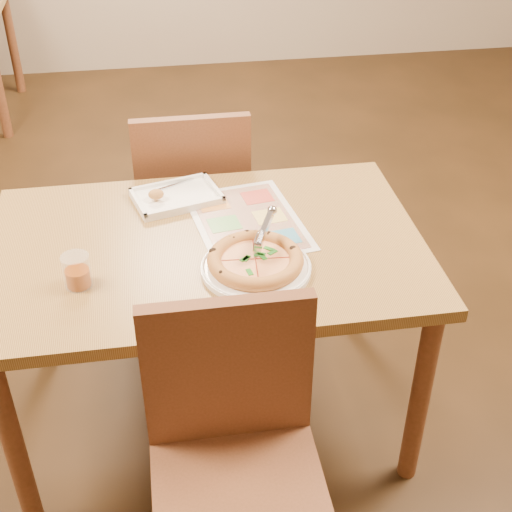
{
  "coord_description": "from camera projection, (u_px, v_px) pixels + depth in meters",
  "views": [
    {
      "loc": [
        -0.13,
        -1.77,
        1.91
      ],
      "look_at": [
        0.12,
        -0.16,
        0.77
      ],
      "focal_mm": 50.0,
      "sensor_mm": 36.0,
      "label": 1
    }
  ],
  "objects": [
    {
      "name": "chair_far",
      "position": [
        192.0,
        189.0,
        2.71
      ],
      "size": [
        0.42,
        0.42,
        0.47
      ],
      "rotation": [
        0.0,
        0.0,
        3.14
      ],
      "color": "brown",
      "rests_on": "ground"
    },
    {
      "name": "plate",
      "position": [
        256.0,
        268.0,
        2.02
      ],
      "size": [
        0.4,
        0.4,
        0.02
      ],
      "primitive_type": "cylinder",
      "rotation": [
        0.0,
        0.0,
        0.34
      ],
      "color": "white",
      "rests_on": "dining_table"
    },
    {
      "name": "appetizer_tray",
      "position": [
        175.0,
        198.0,
        2.33
      ],
      "size": [
        0.31,
        0.25,
        0.05
      ],
      "rotation": [
        0.0,
        0.0,
        0.26
      ],
      "color": "white",
      "rests_on": "dining_table"
    },
    {
      "name": "dining_table",
      "position": [
        208.0,
        266.0,
        2.18
      ],
      "size": [
        1.3,
        0.85,
        0.72
      ],
      "color": "olive",
      "rests_on": "ground"
    },
    {
      "name": "room",
      "position": [
        197.0,
        33.0,
        1.77
      ],
      "size": [
        7.0,
        7.0,
        7.0
      ],
      "color": "#301D0D",
      "rests_on": "ground"
    },
    {
      "name": "pizza_cutter",
      "position": [
        263.0,
        233.0,
        2.01
      ],
      "size": [
        0.09,
        0.15,
        0.09
      ],
      "rotation": [
        0.0,
        0.0,
        1.07
      ],
      "color": "silver",
      "rests_on": "pizza"
    },
    {
      "name": "glass_tumbler",
      "position": [
        77.0,
        273.0,
        1.94
      ],
      "size": [
        0.08,
        0.08,
        0.1
      ],
      "rotation": [
        0.0,
        0.0,
        0.41
      ],
      "color": "#8A3A0A",
      "rests_on": "dining_table"
    },
    {
      "name": "pizza",
      "position": [
        255.0,
        260.0,
        2.01
      ],
      "size": [
        0.27,
        0.27,
        0.04
      ],
      "rotation": [
        0.0,
        0.0,
        -0.07
      ],
      "color": "#CA8545",
      "rests_on": "plate"
    },
    {
      "name": "chair_near",
      "position": [
        234.0,
        431.0,
        1.74
      ],
      "size": [
        0.42,
        0.42,
        0.47
      ],
      "color": "brown",
      "rests_on": "ground"
    },
    {
      "name": "menu",
      "position": [
        247.0,
        221.0,
        2.23
      ],
      "size": [
        0.38,
        0.49,
        0.0
      ],
      "primitive_type": "cube",
      "rotation": [
        0.0,
        0.0,
        0.15
      ],
      "color": "silver",
      "rests_on": "dining_table"
    }
  ]
}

